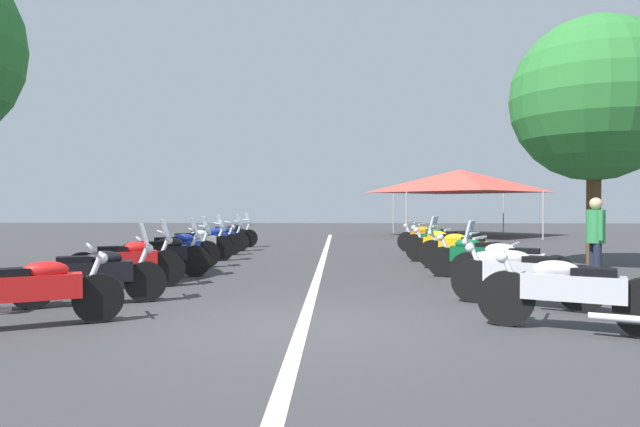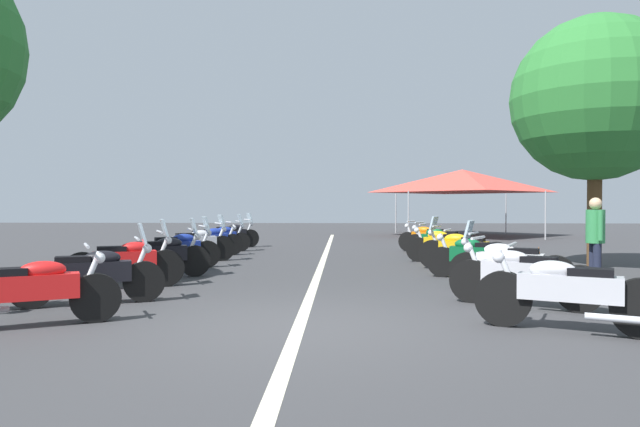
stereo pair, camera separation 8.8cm
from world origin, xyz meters
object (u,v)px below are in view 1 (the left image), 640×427
(motorcycle_right_row_0, at_px, (571,292))
(motorcycle_right_row_6, at_px, (439,241))
(motorcycle_left_row_3, at_px, (162,255))
(roadside_tree_0, at_px, (594,100))
(motorcycle_left_row_4, at_px, (177,249))
(motorcycle_right_row_4, at_px, (462,249))
(motorcycle_right_row_5, at_px, (444,245))
(motorcycle_right_row_7, at_px, (427,238))
(bystander_1, at_px, (596,235))
(motorcycle_left_row_2, at_px, (127,262))
(motorcycle_left_row_8, at_px, (230,234))
(event_tent, at_px, (460,181))
(motorcycle_left_row_7, at_px, (219,237))
(motorcycle_right_row_3, at_px, (476,256))
(motorcycle_right_row_2, at_px, (509,263))
(motorcycle_left_row_6, at_px, (208,240))
(motorcycle_left_row_1, at_px, (93,274))
(motorcycle_right_row_1, at_px, (523,275))
(motorcycle_left_row_0, at_px, (31,291))
(traffic_cone_0, at_px, (538,262))
(motorcycle_left_row_5, at_px, (195,244))

(motorcycle_right_row_0, bearing_deg, motorcycle_right_row_6, -66.19)
(motorcycle_left_row_3, height_order, roadside_tree_0, roadside_tree_0)
(motorcycle_left_row_4, height_order, motorcycle_right_row_4, motorcycle_right_row_4)
(motorcycle_right_row_0, xyz_separation_m, motorcycle_right_row_5, (7.91, 0.02, -0.01))
(motorcycle_right_row_7, bearing_deg, bystander_1, 133.09)
(motorcycle_left_row_2, height_order, motorcycle_right_row_7, motorcycle_left_row_2)
(motorcycle_left_row_2, bearing_deg, motorcycle_left_row_8, 64.73)
(motorcycle_right_row_6, xyz_separation_m, event_tent, (11.27, -2.98, 2.19))
(motorcycle_left_row_7, distance_m, motorcycle_right_row_3, 9.08)
(motorcycle_left_row_4, bearing_deg, motorcycle_right_row_4, -27.80)
(motorcycle_left_row_2, xyz_separation_m, roadside_tree_0, (3.49, -9.65, 3.45))
(motorcycle_left_row_4, bearing_deg, motorcycle_right_row_2, -52.42)
(motorcycle_left_row_2, height_order, event_tent, event_tent)
(motorcycle_right_row_4, height_order, event_tent, event_tent)
(motorcycle_left_row_6, bearing_deg, motorcycle_right_row_2, -69.55)
(motorcycle_left_row_7, bearing_deg, bystander_1, -63.15)
(motorcycle_left_row_1, height_order, motorcycle_left_row_8, motorcycle_left_row_8)
(motorcycle_left_row_6, xyz_separation_m, motorcycle_right_row_7, (1.56, -6.58, -0.00))
(motorcycle_left_row_4, height_order, event_tent, event_tent)
(motorcycle_left_row_6, bearing_deg, motorcycle_right_row_6, -27.64)
(motorcycle_left_row_6, xyz_separation_m, motorcycle_left_row_8, (3.12, -0.02, 0.01))
(motorcycle_right_row_5, height_order, motorcycle_right_row_7, motorcycle_right_row_5)
(motorcycle_left_row_3, bearing_deg, motorcycle_left_row_6, 69.32)
(motorcycle_left_row_8, bearing_deg, motorcycle_left_row_7, -119.63)
(motorcycle_left_row_8, relative_size, motorcycle_right_row_0, 0.93)
(motorcycle_right_row_1, bearing_deg, roadside_tree_0, -92.52)
(motorcycle_left_row_0, relative_size, motorcycle_right_row_1, 1.02)
(motorcycle_right_row_1, relative_size, motorcycle_right_row_7, 1.06)
(motorcycle_left_row_4, height_order, traffic_cone_0, motorcycle_left_row_4)
(motorcycle_left_row_7, xyz_separation_m, event_tent, (9.62, -9.63, 2.19))
(motorcycle_left_row_0, bearing_deg, motorcycle_right_row_4, 16.09)
(motorcycle_right_row_1, distance_m, traffic_cone_0, 3.89)
(motorcycle_right_row_6, distance_m, bystander_1, 6.07)
(traffic_cone_0, distance_m, bystander_1, 1.76)
(motorcycle_right_row_0, xyz_separation_m, motorcycle_right_row_1, (1.60, 0.03, -0.01))
(motorcycle_right_row_1, bearing_deg, motorcycle_left_row_0, 44.57)
(motorcycle_left_row_7, bearing_deg, motorcycle_right_row_6, -35.65)
(bystander_1, bearing_deg, event_tent, 88.34)
(motorcycle_left_row_5, bearing_deg, motorcycle_right_row_4, -42.11)
(motorcycle_left_row_3, relative_size, motorcycle_left_row_5, 0.98)
(motorcycle_left_row_1, distance_m, motorcycle_right_row_3, 7.16)
(motorcycle_left_row_7, distance_m, motorcycle_right_row_0, 12.83)
(motorcycle_right_row_3, bearing_deg, motorcycle_left_row_1, 48.59)
(motorcycle_left_row_1, relative_size, motorcycle_left_row_3, 1.05)
(motorcycle_right_row_6, bearing_deg, motorcycle_left_row_0, 85.07)
(motorcycle_right_row_0, xyz_separation_m, motorcycle_right_row_2, (3.19, -0.24, 0.00))
(motorcycle_left_row_6, relative_size, motorcycle_right_row_0, 0.94)
(motorcycle_left_row_2, height_order, motorcycle_left_row_4, motorcycle_left_row_2)
(motorcycle_right_row_4, relative_size, motorcycle_right_row_6, 1.00)
(motorcycle_right_row_4, distance_m, motorcycle_right_row_6, 3.16)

